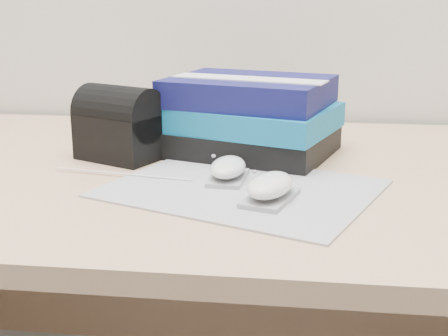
# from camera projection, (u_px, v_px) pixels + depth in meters

# --- Properties ---
(desk) EXTENTS (1.60, 0.80, 0.73)m
(desk) POSITION_uv_depth(u_px,v_px,m) (262.00, 284.00, 1.14)
(desk) COLOR tan
(desk) RESTS_ON ground
(mousepad) EXTENTS (0.45, 0.40, 0.00)m
(mousepad) POSITION_uv_depth(u_px,v_px,m) (242.00, 188.00, 0.91)
(mousepad) COLOR gray
(mousepad) RESTS_ON desk
(mouse_rear) EXTENTS (0.06, 0.10, 0.04)m
(mouse_rear) POSITION_uv_depth(u_px,v_px,m) (228.00, 169.00, 0.94)
(mouse_rear) COLOR #9E9EA0
(mouse_rear) RESTS_ON mousepad
(mouse_front) EXTENTS (0.08, 0.11, 0.04)m
(mouse_front) POSITION_uv_depth(u_px,v_px,m) (270.00, 187.00, 0.85)
(mouse_front) COLOR #9F9FA1
(mouse_front) RESTS_ON mousepad
(usb_cable) EXTENTS (0.23, 0.04, 0.00)m
(usb_cable) POSITION_uv_depth(u_px,v_px,m) (122.00, 174.00, 0.97)
(usb_cable) COLOR white
(usb_cable) RESTS_ON mousepad
(book_stack) EXTENTS (0.33, 0.29, 0.14)m
(book_stack) POSITION_uv_depth(u_px,v_px,m) (251.00, 117.00, 1.10)
(book_stack) COLOR black
(book_stack) RESTS_ON desk
(pouch) EXTENTS (0.16, 0.14, 0.13)m
(pouch) POSITION_uv_depth(u_px,v_px,m) (119.00, 124.00, 1.06)
(pouch) COLOR black
(pouch) RESTS_ON desk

